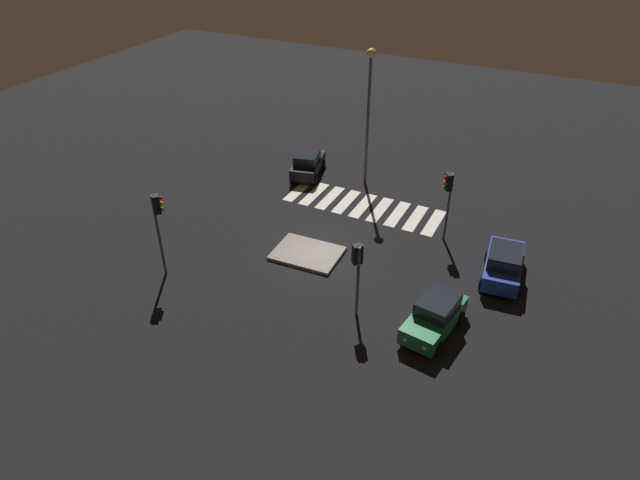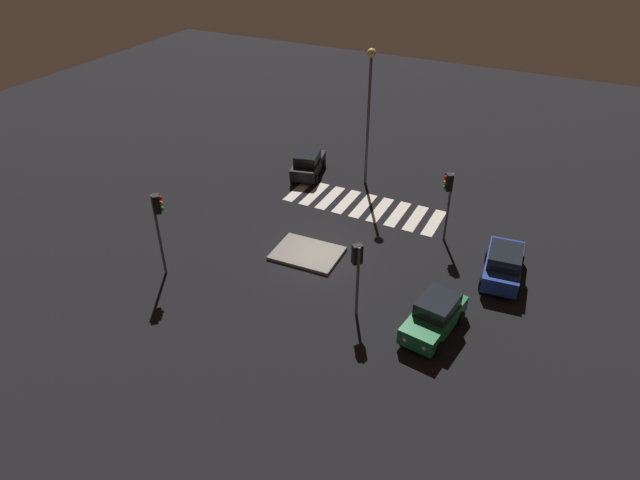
# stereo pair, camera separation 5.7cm
# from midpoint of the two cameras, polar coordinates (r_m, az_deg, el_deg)

# --- Properties ---
(ground_plane) EXTENTS (80.00, 80.00, 0.00)m
(ground_plane) POSITION_cam_midpoint_polar(r_m,az_deg,el_deg) (30.47, -0.05, -1.57)
(ground_plane) COLOR black
(traffic_island) EXTENTS (3.71, 2.85, 0.18)m
(traffic_island) POSITION_cam_midpoint_polar(r_m,az_deg,el_deg) (30.47, -1.37, -1.38)
(traffic_island) COLOR gray
(traffic_island) RESTS_ON ground
(car_black) EXTENTS (2.47, 4.08, 1.68)m
(car_black) POSITION_cam_midpoint_polar(r_m,az_deg,el_deg) (38.59, -1.31, 7.83)
(car_black) COLOR black
(car_black) RESTS_ON ground
(car_blue) EXTENTS (2.26, 4.27, 1.80)m
(car_blue) POSITION_cam_midpoint_polar(r_m,az_deg,el_deg) (29.82, 18.26, -2.31)
(car_blue) COLOR #1E389E
(car_blue) RESTS_ON ground
(car_green) EXTENTS (2.27, 4.08, 1.71)m
(car_green) POSITION_cam_midpoint_polar(r_m,az_deg,el_deg) (25.77, 11.64, -7.61)
(car_green) COLOR #196B38
(car_green) RESTS_ON ground
(traffic_light_west) EXTENTS (0.54, 0.54, 3.82)m
(traffic_light_west) POSITION_cam_midpoint_polar(r_m,az_deg,el_deg) (24.98, 3.78, -2.33)
(traffic_light_west) COLOR #47474C
(traffic_light_west) RESTS_ON ground
(traffic_light_north) EXTENTS (0.53, 0.54, 4.63)m
(traffic_light_north) POSITION_cam_midpoint_polar(r_m,az_deg,el_deg) (28.34, -16.32, 2.42)
(traffic_light_north) COLOR #47474C
(traffic_light_north) RESTS_ON ground
(traffic_light_south) EXTENTS (0.53, 0.54, 4.17)m
(traffic_light_south) POSITION_cam_midpoint_polar(r_m,az_deg,el_deg) (30.94, 12.94, 4.96)
(traffic_light_south) COLOR #47474C
(traffic_light_south) RESTS_ON ground
(street_lamp) EXTENTS (0.56, 0.56, 8.90)m
(street_lamp) POSITION_cam_midpoint_polar(r_m,az_deg,el_deg) (35.64, 5.00, 14.40)
(street_lamp) COLOR #47474C
(street_lamp) RESTS_ON ground
(crosswalk_near) EXTENTS (9.90, 3.20, 0.02)m
(crosswalk_near) POSITION_cam_midpoint_polar(r_m,az_deg,el_deg) (35.17, 4.38, 3.53)
(crosswalk_near) COLOR silver
(crosswalk_near) RESTS_ON ground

